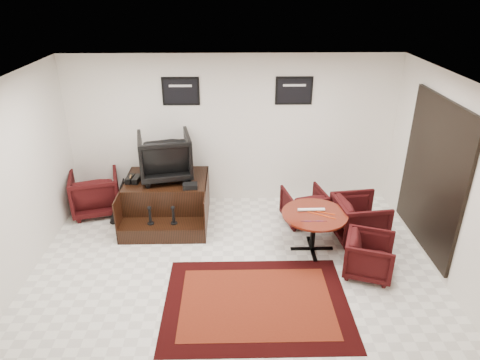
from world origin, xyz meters
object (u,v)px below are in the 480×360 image
shine_chair (165,154)px  table_chair_window (360,217)px  shine_podium (167,201)px  armchair_side (95,191)px  meeting_table (314,218)px  table_chair_back (304,204)px  table_chair_corner (370,254)px

shine_chair → table_chair_window: shine_chair is taller
shine_podium → armchair_side: (-1.35, 0.27, 0.08)m
armchair_side → table_chair_window: 4.71m
meeting_table → table_chair_back: table_chair_back is taller
table_chair_back → meeting_table: bearing=79.0°
table_chair_back → shine_podium: bearing=-16.0°
meeting_table → table_chair_back: (-0.01, 0.87, -0.23)m
table_chair_back → table_chair_corner: bearing=103.8°
shine_chair → table_chair_back: size_ratio=1.30×
shine_podium → armchair_side: 1.38m
shine_podium → table_chair_window: 3.34m
shine_podium → table_chair_corner: size_ratio=2.18×
armchair_side → shine_podium: bearing=153.5°
table_chair_back → armchair_side: bearing=-18.6°
table_chair_window → table_chair_corner: table_chair_window is taller
shine_podium → table_chair_back: size_ratio=2.15×
shine_podium → shine_chair: bearing=90.0°
meeting_table → table_chair_back: bearing=90.8°
armchair_side → meeting_table: armchair_side is taller
shine_podium → table_chair_window: size_ratio=1.87×
table_chair_window → table_chair_corner: (-0.12, -0.97, -0.06)m
armchair_side → table_chair_corner: 4.90m
table_chair_back → table_chair_window: table_chair_window is taller
shine_chair → table_chair_corner: shine_chair is taller
shine_podium → table_chair_corner: shine_podium is taller
table_chair_back → table_chair_window: bearing=135.7°
shine_chair → armchair_side: 1.56m
shine_podium → table_chair_window: (3.26, -0.71, 0.05)m
shine_chair → meeting_table: shine_chair is taller
table_chair_corner → shine_podium: bearing=81.1°
shine_podium → table_chair_back: bearing=-4.2°
shine_chair → meeting_table: 2.78m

